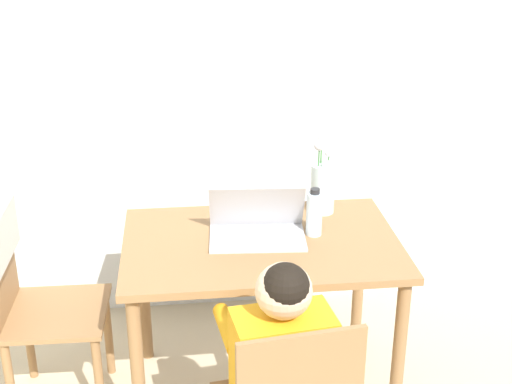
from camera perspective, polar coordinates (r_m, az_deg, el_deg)
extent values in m
cube|color=silver|center=(3.33, -0.37, 10.25)|extent=(6.40, 0.05, 2.50)
cube|color=olive|center=(2.79, 0.42, -4.18)|extent=(1.08, 0.71, 0.03)
cylinder|color=olive|center=(2.72, -9.41, -14.44)|extent=(0.05, 0.05, 0.69)
cylinder|color=olive|center=(2.82, 11.31, -13.01)|extent=(0.05, 0.05, 0.69)
cylinder|color=olive|center=(3.23, -8.98, -7.81)|extent=(0.05, 0.05, 0.69)
cylinder|color=olive|center=(3.32, 8.22, -6.86)|extent=(0.05, 0.05, 0.69)
cube|color=olive|center=(3.00, -15.68, -9.30)|extent=(0.41, 0.41, 0.02)
cube|color=olive|center=(2.94, -19.82, -5.64)|extent=(0.03, 0.38, 0.42)
cylinder|color=olive|center=(2.96, -12.44, -14.60)|extent=(0.04, 0.04, 0.42)
cylinder|color=olive|center=(3.23, -11.76, -10.93)|extent=(0.04, 0.04, 0.42)
cylinder|color=olive|center=(3.29, -17.74, -10.94)|extent=(0.04, 0.04, 0.42)
cube|color=orange|center=(2.30, 2.14, -13.66)|extent=(0.33, 0.22, 0.36)
sphere|color=beige|center=(2.15, 2.24, -7.91)|extent=(0.17, 0.17, 0.17)
sphere|color=black|center=(2.12, 2.36, -7.61)|extent=(0.15, 0.15, 0.15)
cylinder|color=navy|center=(2.52, 2.75, -14.62)|extent=(0.13, 0.29, 0.09)
cylinder|color=navy|center=(2.49, -0.43, -15.11)|extent=(0.13, 0.29, 0.09)
cylinder|color=orange|center=(2.48, 3.76, -10.05)|extent=(0.09, 0.25, 0.06)
cylinder|color=orange|center=(2.43, -2.29, -10.88)|extent=(0.09, 0.25, 0.06)
cube|color=#B2B2B7|center=(2.80, 0.11, -3.70)|extent=(0.39, 0.26, 0.01)
cube|color=silver|center=(2.79, 0.11, -3.59)|extent=(0.34, 0.19, 0.00)
cube|color=#B2B2B7|center=(2.80, 0.06, -1.19)|extent=(0.38, 0.15, 0.21)
cube|color=black|center=(2.81, 0.06, -1.13)|extent=(0.34, 0.13, 0.18)
cylinder|color=silver|center=(3.00, 5.35, 0.28)|extent=(0.10, 0.10, 0.21)
cylinder|color=#3D7A38|center=(3.00, 5.76, 1.17)|extent=(0.01, 0.01, 0.22)
sphere|color=white|center=(2.96, 5.85, 3.14)|extent=(0.04, 0.04, 0.04)
cylinder|color=#3D7A38|center=(2.99, 5.19, 1.84)|extent=(0.01, 0.01, 0.29)
sphere|color=white|center=(2.95, 5.29, 4.44)|extent=(0.04, 0.04, 0.04)
cylinder|color=#3D7A38|center=(2.97, 5.00, 1.39)|extent=(0.01, 0.01, 0.26)
sphere|color=white|center=(2.92, 5.09, 3.76)|extent=(0.05, 0.05, 0.05)
cylinder|color=#3D7A38|center=(2.98, 5.58, 0.59)|extent=(0.01, 0.01, 0.18)
sphere|color=white|center=(2.94, 5.64, 2.22)|extent=(0.04, 0.04, 0.04)
cylinder|color=silver|center=(2.81, 4.68, -1.77)|extent=(0.06, 0.06, 0.18)
cylinder|color=#262628|center=(2.77, 4.75, 0.07)|extent=(0.04, 0.04, 0.02)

